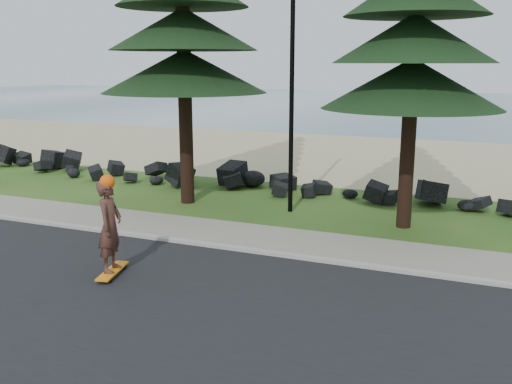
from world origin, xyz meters
TOP-DOWN VIEW (x-y plane):
  - ground at (0.00, 0.00)m, footprint 160.00×160.00m
  - road at (0.00, -4.50)m, footprint 160.00×7.00m
  - kerb at (0.00, -0.90)m, footprint 160.00×0.20m
  - sidewalk at (0.00, 0.20)m, footprint 160.00×2.00m
  - beach_sand at (0.00, 14.50)m, footprint 160.00×15.00m
  - ocean at (0.00, 51.00)m, footprint 160.00×58.00m
  - seawall_boulders at (0.00, 5.60)m, footprint 60.00×2.40m
  - lamp_post at (0.00, 3.20)m, footprint 0.25×0.14m
  - skateboarder at (-1.75, -3.46)m, footprint 0.64×1.23m

SIDE VIEW (x-z plane):
  - ground at x=0.00m, z-range 0.00..0.00m
  - seawall_boulders at x=0.00m, z-range -0.55..0.55m
  - ocean at x=0.00m, z-range 0.00..0.01m
  - beach_sand at x=0.00m, z-range 0.00..0.01m
  - road at x=0.00m, z-range 0.00..0.02m
  - sidewalk at x=0.00m, z-range 0.00..0.08m
  - kerb at x=0.00m, z-range 0.00..0.10m
  - skateboarder at x=-1.75m, z-range 0.01..2.22m
  - lamp_post at x=0.00m, z-range 0.06..8.20m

